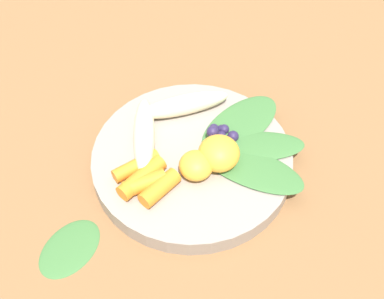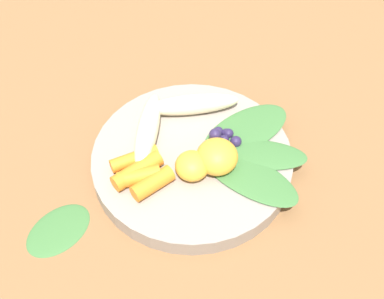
{
  "view_description": "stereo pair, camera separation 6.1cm",
  "coord_description": "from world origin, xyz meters",
  "views": [
    {
      "loc": [
        0.38,
        0.01,
        0.51
      ],
      "look_at": [
        0.0,
        0.0,
        0.03
      ],
      "focal_mm": 47.55,
      "sensor_mm": 36.0,
      "label": 1
    },
    {
      "loc": [
        0.37,
        0.07,
        0.51
      ],
      "look_at": [
        0.0,
        0.0,
        0.03
      ],
      "focal_mm": 47.55,
      "sensor_mm": 36.0,
      "label": 2
    }
  ],
  "objects": [
    {
      "name": "carrot_rear",
      "position": [
        0.06,
        -0.03,
        0.03
      ],
      "size": [
        0.05,
        0.05,
        0.02
      ],
      "primitive_type": "cylinder",
      "rotation": [
        0.0,
        1.57,
        5.57
      ],
      "color": "orange",
      "rests_on": "bowl"
    },
    {
      "name": "orange_segment_near",
      "position": [
        0.01,
        0.03,
        0.04
      ],
      "size": [
        0.05,
        0.05,
        0.04
      ],
      "primitive_type": "ellipsoid",
      "color": "#F4A833",
      "rests_on": "bowl"
    },
    {
      "name": "kale_leaf_left",
      "position": [
        0.02,
        0.07,
        0.03
      ],
      "size": [
        0.11,
        0.14,
        0.0
      ],
      "primitive_type": "ellipsoid",
      "rotation": [
        0.0,
        0.0,
        7.41
      ],
      "color": "#3D7038",
      "rests_on": "bowl"
    },
    {
      "name": "carrot_mid_right",
      "position": [
        0.05,
        -0.05,
        0.03
      ],
      "size": [
        0.04,
        0.05,
        0.02
      ],
      "primitive_type": "cylinder",
      "rotation": [
        0.0,
        1.57,
        5.15
      ],
      "color": "orange",
      "rests_on": "bowl"
    },
    {
      "name": "bowl",
      "position": [
        0.0,
        0.0,
        0.01
      ],
      "size": [
        0.24,
        0.24,
        0.02
      ],
      "primitive_type": "cylinder",
      "color": "gray",
      "rests_on": "ground_plane"
    },
    {
      "name": "coconut_shred_patch",
      "position": [
        -0.01,
        0.06,
        0.03
      ],
      "size": [
        0.05,
        0.05,
        0.0
      ],
      "primitive_type": "cylinder",
      "color": "white",
      "rests_on": "bowl"
    },
    {
      "name": "carrot_mid_left",
      "position": [
        0.04,
        -0.06,
        0.03
      ],
      "size": [
        0.06,
        0.06,
        0.02
      ],
      "primitive_type": "cylinder",
      "rotation": [
        0.0,
        1.57,
        5.58
      ],
      "color": "orange",
      "rests_on": "bowl"
    },
    {
      "name": "blueberry_pile",
      "position": [
        -0.03,
        0.03,
        0.03
      ],
      "size": [
        0.03,
        0.04,
        0.03
      ],
      "color": "#2D234C",
      "rests_on": "bowl"
    },
    {
      "name": "kale_leaf_right",
      "position": [
        -0.01,
        0.08,
        0.03
      ],
      "size": [
        0.06,
        0.13,
        0.0
      ],
      "primitive_type": "ellipsoid",
      "rotation": [
        0.0,
        0.0,
        7.93
      ],
      "color": "#3D7038",
      "rests_on": "bowl"
    },
    {
      "name": "kale_leaf_stray",
      "position": [
        0.12,
        -0.13,
        0.0
      ],
      "size": [
        0.1,
        0.09,
        0.01
      ],
      "primitive_type": "ellipsoid",
      "rotation": [
        0.0,
        0.0,
        5.73
      ],
      "color": "#3D7038",
      "rests_on": "ground_plane"
    },
    {
      "name": "orange_segment_far",
      "position": [
        0.03,
        0.01,
        0.04
      ],
      "size": [
        0.04,
        0.04,
        0.03
      ],
      "primitive_type": "ellipsoid",
      "color": "#F4A833",
      "rests_on": "bowl"
    },
    {
      "name": "banana_peeled_right",
      "position": [
        -0.07,
        -0.01,
        0.04
      ],
      "size": [
        0.06,
        0.12,
        0.03
      ],
      "primitive_type": "ellipsoid",
      "rotation": [
        0.0,
        0.0,
        5.04
      ],
      "color": "beige",
      "rests_on": "bowl"
    },
    {
      "name": "ground_plane",
      "position": [
        0.0,
        0.0,
        0.0
      ],
      "size": [
        2.4,
        2.4,
        0.0
      ],
      "primitive_type": "plane",
      "color": "brown"
    },
    {
      "name": "kale_leaf_rear",
      "position": [
        -0.05,
        0.06,
        0.03
      ],
      "size": [
        0.13,
        0.13,
        0.0
      ],
      "primitive_type": "ellipsoid",
      "rotation": [
        0.0,
        0.0,
        8.67
      ],
      "color": "#3D7038",
      "rests_on": "bowl"
    },
    {
      "name": "banana_peeled_left",
      "position": [
        -0.02,
        -0.06,
        0.04
      ],
      "size": [
        0.12,
        0.04,
        0.03
      ],
      "primitive_type": "ellipsoid",
      "rotation": [
        0.0,
        0.0,
        6.36
      ],
      "color": "beige",
      "rests_on": "bowl"
    },
    {
      "name": "carrot_front",
      "position": [
        0.03,
        -0.06,
        0.03
      ],
      "size": [
        0.05,
        0.06,
        0.02
      ],
      "primitive_type": "cylinder",
      "rotation": [
        0.0,
        1.57,
        5.34
      ],
      "color": "orange",
      "rests_on": "bowl"
    }
  ]
}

